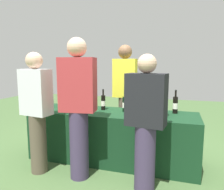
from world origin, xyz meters
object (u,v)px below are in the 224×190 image
(wine_bottle_0, at_px, (61,100))
(server_pouring, at_px, (125,91))
(wine_bottle_2, at_px, (103,102))
(wine_bottle_6, at_px, (175,105))
(guest_0, at_px, (37,109))
(ice_bucket, at_px, (159,109))
(wine_glass_1, at_px, (142,109))
(wine_bottle_4, at_px, (152,105))
(wine_bottle_5, at_px, (164,105))
(wine_bottle_1, at_px, (66,100))
(wine_glass_0, at_px, (66,104))
(wine_bottle_3, at_px, (125,104))
(wine_glass_2, at_px, (160,110))
(guest_1, at_px, (78,104))
(guest_2, at_px, (146,120))

(wine_bottle_0, distance_m, server_pouring, 1.08)
(wine_bottle_2, relative_size, wine_bottle_6, 0.94)
(wine_bottle_6, height_order, guest_0, guest_0)
(ice_bucket, bearing_deg, wine_glass_1, -166.40)
(ice_bucket, height_order, server_pouring, server_pouring)
(wine_bottle_4, relative_size, wine_bottle_5, 0.90)
(wine_bottle_5, relative_size, guest_0, 0.21)
(wine_bottle_1, relative_size, wine_glass_0, 2.27)
(wine_bottle_3, distance_m, server_pouring, 0.59)
(wine_bottle_5, height_order, wine_glass_0, wine_bottle_5)
(wine_bottle_6, bearing_deg, wine_bottle_3, -171.54)
(wine_glass_0, bearing_deg, wine_bottle_5, 11.94)
(wine_bottle_6, bearing_deg, wine_glass_2, -122.83)
(wine_bottle_6, bearing_deg, wine_bottle_5, -168.43)
(server_pouring, bearing_deg, wine_bottle_3, 104.10)
(guest_0, distance_m, guest_1, 0.59)
(wine_bottle_4, relative_size, guest_0, 0.19)
(ice_bucket, height_order, guest_1, guest_1)
(wine_glass_0, distance_m, server_pouring, 1.05)
(wine_bottle_3, relative_size, wine_bottle_4, 1.09)
(wine_bottle_5, xyz_separation_m, ice_bucket, (-0.05, -0.18, -0.02))
(wine_glass_2, distance_m, guest_0, 1.61)
(wine_glass_2, bearing_deg, wine_bottle_3, 161.05)
(wine_bottle_6, height_order, wine_glass_2, wine_bottle_6)
(wine_bottle_4, height_order, server_pouring, server_pouring)
(wine_bottle_1, distance_m, wine_glass_0, 0.29)
(wine_glass_1, bearing_deg, wine_glass_2, -6.02)
(wine_bottle_5, relative_size, guest_1, 0.19)
(wine_bottle_1, height_order, guest_2, guest_2)
(wine_glass_0, bearing_deg, wine_glass_2, 1.66)
(wine_glass_2, bearing_deg, ice_bucket, 106.68)
(wine_bottle_0, bearing_deg, ice_bucket, -6.24)
(wine_bottle_3, height_order, guest_2, guest_2)
(wine_bottle_0, bearing_deg, wine_bottle_6, 1.08)
(wine_glass_1, bearing_deg, wine_bottle_3, 151.44)
(wine_bottle_0, xyz_separation_m, wine_bottle_5, (1.64, 0.00, 0.01))
(wine_bottle_2, height_order, wine_bottle_4, wine_bottle_2)
(server_pouring, bearing_deg, wine_glass_1, 120.94)
(wine_bottle_2, height_order, wine_bottle_5, wine_bottle_5)
(wine_bottle_0, height_order, guest_2, guest_2)
(wine_bottle_6, xyz_separation_m, wine_glass_2, (-0.18, -0.29, -0.03))
(wine_bottle_0, bearing_deg, guest_2, -27.42)
(wine_bottle_3, relative_size, wine_glass_2, 2.50)
(wine_bottle_2, xyz_separation_m, wine_bottle_3, (0.34, -0.03, -0.00))
(wine_bottle_5, xyz_separation_m, guest_2, (-0.14, -0.78, -0.04))
(wine_bottle_3, distance_m, wine_glass_1, 0.33)
(wine_bottle_3, distance_m, wine_glass_2, 0.56)
(wine_bottle_5, height_order, ice_bucket, wine_bottle_5)
(wine_bottle_3, xyz_separation_m, guest_1, (-0.42, -0.68, 0.09))
(wine_bottle_2, bearing_deg, wine_bottle_6, 4.17)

